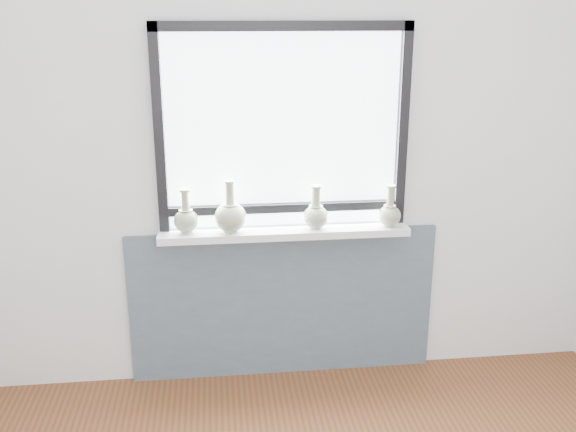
{
  "coord_description": "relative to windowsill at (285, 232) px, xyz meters",
  "views": [
    {
      "loc": [
        -0.35,
        -1.47,
        2.0
      ],
      "look_at": [
        0.0,
        1.55,
        1.02
      ],
      "focal_mm": 40.0,
      "sensor_mm": 36.0,
      "label": 1
    }
  ],
  "objects": [
    {
      "name": "vase_a",
      "position": [
        -0.51,
        0.0,
        0.09
      ],
      "size": [
        0.13,
        0.13,
        0.23
      ],
      "rotation": [
        0.0,
        0.0,
        0.43
      ],
      "color": "#95A082",
      "rests_on": "windowsill"
    },
    {
      "name": "vase_d",
      "position": [
        0.56,
        -0.02,
        0.09
      ],
      "size": [
        0.12,
        0.12,
        0.22
      ],
      "rotation": [
        0.0,
        0.0,
        0.32
      ],
      "color": "#95A082",
      "rests_on": "windowsill"
    },
    {
      "name": "vase_c",
      "position": [
        0.16,
        -0.01,
        0.1
      ],
      "size": [
        0.14,
        0.14,
        0.23
      ],
      "rotation": [
        0.0,
        0.0,
        0.4
      ],
      "color": "#95A082",
      "rests_on": "windowsill"
    },
    {
      "name": "window",
      "position": [
        0.0,
        0.06,
        0.56
      ],
      "size": [
        1.3,
        0.06,
        1.05
      ],
      "color": "black",
      "rests_on": "windowsill"
    },
    {
      "name": "vase_b",
      "position": [
        -0.28,
        -0.02,
        0.11
      ],
      "size": [
        0.17,
        0.17,
        0.27
      ],
      "rotation": [
        0.0,
        0.0,
        -0.33
      ],
      "color": "#95A082",
      "rests_on": "windowsill"
    },
    {
      "name": "back_wall",
      "position": [
        0.0,
        0.1,
        0.42
      ],
      "size": [
        3.6,
        0.02,
        2.6
      ],
      "primitive_type": "cube",
      "color": "silver",
      "rests_on": "ground"
    },
    {
      "name": "apron_panel",
      "position": [
        0.0,
        0.07,
        -0.45
      ],
      "size": [
        1.7,
        0.03,
        0.86
      ],
      "primitive_type": "cube",
      "color": "#4F5D6B",
      "rests_on": "ground"
    },
    {
      "name": "windowsill",
      "position": [
        0.0,
        0.0,
        0.0
      ],
      "size": [
        1.32,
        0.18,
        0.04
      ],
      "primitive_type": "cube",
      "color": "white",
      "rests_on": "apron_panel"
    }
  ]
}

